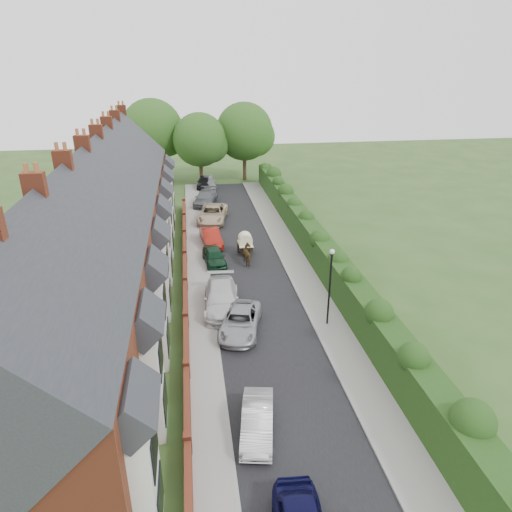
# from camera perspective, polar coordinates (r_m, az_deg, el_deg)

# --- Properties ---
(ground) EXTENTS (140.00, 140.00, 0.00)m
(ground) POSITION_cam_1_polar(r_m,az_deg,el_deg) (25.36, 3.94, -13.94)
(ground) COLOR #2D4C1E
(ground) RESTS_ON ground
(road) EXTENTS (6.00, 58.00, 0.02)m
(road) POSITION_cam_1_polar(r_m,az_deg,el_deg) (34.52, -0.72, -3.00)
(road) COLOR black
(road) RESTS_ON ground
(pavement_hedge_side) EXTENTS (2.20, 58.00, 0.12)m
(pavement_hedge_side) POSITION_cam_1_polar(r_m,az_deg,el_deg) (35.23, 5.91, -2.47)
(pavement_hedge_side) COLOR gray
(pavement_hedge_side) RESTS_ON ground
(pavement_house_side) EXTENTS (1.70, 58.00, 0.12)m
(pavement_house_side) POSITION_cam_1_polar(r_m,az_deg,el_deg) (34.25, -7.12, -3.33)
(pavement_house_side) COLOR gray
(pavement_house_side) RESTS_ON ground
(kerb_hedge_side) EXTENTS (0.18, 58.00, 0.13)m
(kerb_hedge_side) POSITION_cam_1_polar(r_m,az_deg,el_deg) (34.99, 4.24, -2.58)
(kerb_hedge_side) COLOR gray
(kerb_hedge_side) RESTS_ON ground
(kerb_house_side) EXTENTS (0.18, 58.00, 0.13)m
(kerb_house_side) POSITION_cam_1_polar(r_m,az_deg,el_deg) (34.26, -5.78, -3.24)
(kerb_house_side) COLOR gray
(kerb_house_side) RESTS_ON ground
(hedge) EXTENTS (2.10, 58.00, 2.85)m
(hedge) POSITION_cam_1_polar(r_m,az_deg,el_deg) (35.06, 8.87, 0.00)
(hedge) COLOR #183711
(hedge) RESTS_ON ground
(terrace_row) EXTENTS (9.05, 40.50, 11.50)m
(terrace_row) POSITION_cam_1_polar(r_m,az_deg,el_deg) (32.17, -19.13, 2.28)
(terrace_row) COLOR brown
(terrace_row) RESTS_ON ground
(garden_wall_row) EXTENTS (0.35, 40.35, 1.10)m
(garden_wall_row) POSITION_cam_1_polar(r_m,az_deg,el_deg) (33.18, -8.82, -3.58)
(garden_wall_row) COLOR maroon
(garden_wall_row) RESTS_ON ground
(lamppost) EXTENTS (0.32, 0.32, 5.16)m
(lamppost) POSITION_cam_1_polar(r_m,az_deg,el_deg) (27.73, 9.27, -2.72)
(lamppost) COLOR black
(lamppost) RESTS_ON ground
(tree_far_left) EXTENTS (7.14, 6.80, 9.29)m
(tree_far_left) POSITION_cam_1_polar(r_m,az_deg,el_deg) (60.52, -6.72, 14.08)
(tree_far_left) COLOR #332316
(tree_far_left) RESTS_ON ground
(tree_far_right) EXTENTS (7.98, 7.60, 10.31)m
(tree_far_right) POSITION_cam_1_polar(r_m,az_deg,el_deg) (62.89, -1.12, 15.14)
(tree_far_right) COLOR #332316
(tree_far_right) RESTS_ON ground
(tree_far_back) EXTENTS (8.40, 8.00, 10.82)m
(tree_far_back) POSITION_cam_1_polar(r_m,az_deg,el_deg) (63.44, -12.42, 14.97)
(tree_far_back) COLOR #332316
(tree_far_back) RESTS_ON ground
(car_silver_a) EXTENTS (2.06, 4.12, 1.30)m
(car_silver_a) POSITION_cam_1_polar(r_m,az_deg,el_deg) (21.46, 0.16, -19.90)
(car_silver_a) COLOR silver
(car_silver_a) RESTS_ON ground
(car_silver_b) EXTENTS (3.38, 5.27, 1.35)m
(car_silver_b) POSITION_cam_1_polar(r_m,az_deg,el_deg) (28.06, -1.98, -8.17)
(car_silver_b) COLOR #9C9FA3
(car_silver_b) RESTS_ON ground
(car_white) EXTENTS (2.62, 5.69, 1.61)m
(car_white) POSITION_cam_1_polar(r_m,az_deg,el_deg) (30.40, -4.38, -5.28)
(car_white) COLOR silver
(car_white) RESTS_ON ground
(car_green) EXTENTS (1.99, 4.11, 1.35)m
(car_green) POSITION_cam_1_polar(r_m,az_deg,el_deg) (37.03, -5.26, -0.06)
(car_green) COLOR black
(car_green) RESTS_ON ground
(car_red) EXTENTS (2.02, 4.46, 1.42)m
(car_red) POSITION_cam_1_polar(r_m,az_deg,el_deg) (41.01, -5.65, 2.36)
(car_red) COLOR maroon
(car_red) RESTS_ON ground
(car_beige) EXTENTS (3.76, 6.20, 1.61)m
(car_beige) POSITION_cam_1_polar(r_m,az_deg,el_deg) (47.05, -5.44, 5.28)
(car_beige) COLOR #C7AE8F
(car_beige) RESTS_ON ground
(car_grey) EXTENTS (3.36, 5.79, 1.58)m
(car_grey) POSITION_cam_1_polar(r_m,az_deg,el_deg) (52.73, -6.31, 7.23)
(car_grey) COLOR #595A60
(car_grey) RESTS_ON ground
(car_black) EXTENTS (2.30, 4.61, 1.51)m
(car_black) POSITION_cam_1_polar(r_m,az_deg,el_deg) (60.07, -6.49, 9.19)
(car_black) COLOR black
(car_black) RESTS_ON ground
(horse) EXTENTS (1.10, 1.97, 1.58)m
(horse) POSITION_cam_1_polar(r_m,az_deg,el_deg) (36.90, -0.95, 0.14)
(horse) COLOR #4E391C
(horse) RESTS_ON ground
(horse_cart) EXTENTS (1.22, 2.69, 1.94)m
(horse_cart) POSITION_cam_1_polar(r_m,az_deg,el_deg) (38.62, -1.35, 1.74)
(horse_cart) COLOR black
(horse_cart) RESTS_ON ground
(car_extra_far) EXTENTS (1.97, 4.60, 1.32)m
(car_extra_far) POSITION_cam_1_polar(r_m,az_deg,el_deg) (60.01, -6.00, 9.11)
(car_extra_far) COLOR #ADACB1
(car_extra_far) RESTS_ON ground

